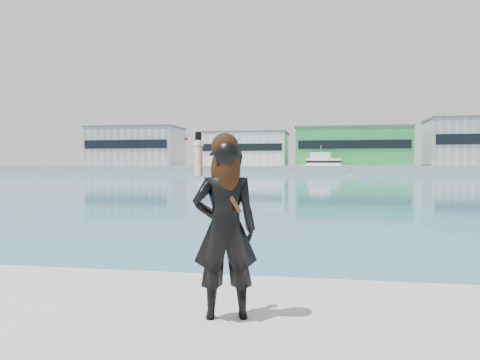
{
  "coord_description": "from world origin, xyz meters",
  "views": [
    {
      "loc": [
        0.81,
        -4.36,
        2.09
      ],
      "look_at": [
        -0.01,
        0.17,
        1.94
      ],
      "focal_mm": 35.0,
      "sensor_mm": 36.0,
      "label": 1
    }
  ],
  "objects_px": {
    "motor_yacht": "(326,166)",
    "buoy_near": "(352,177)",
    "buoy_far": "(224,176)",
    "woman": "(225,224)"
  },
  "relations": [
    {
      "from": "buoy_near",
      "to": "woman",
      "type": "xyz_separation_m",
      "value": [
        -5.59,
        -84.3,
        1.6
      ]
    },
    {
      "from": "buoy_far",
      "to": "motor_yacht",
      "type": "bearing_deg",
      "value": 59.38
    },
    {
      "from": "buoy_near",
      "to": "buoy_far",
      "type": "relative_size",
      "value": 1.0
    },
    {
      "from": "buoy_far",
      "to": "woman",
      "type": "bearing_deg",
      "value": -77.67
    },
    {
      "from": "motor_yacht",
      "to": "buoy_near",
      "type": "distance_m",
      "value": 33.76
    },
    {
      "from": "motor_yacht",
      "to": "buoy_far",
      "type": "xyz_separation_m",
      "value": [
        -19.46,
        -32.88,
        -2.01
      ]
    },
    {
      "from": "motor_yacht",
      "to": "buoy_far",
      "type": "bearing_deg",
      "value": -111.99
    },
    {
      "from": "motor_yacht",
      "to": "buoy_near",
      "type": "xyz_separation_m",
      "value": [
        4.67,
        -33.38,
        -2.01
      ]
    },
    {
      "from": "buoy_near",
      "to": "woman",
      "type": "bearing_deg",
      "value": -93.79
    },
    {
      "from": "motor_yacht",
      "to": "buoy_near",
      "type": "bearing_deg",
      "value": -73.41
    }
  ]
}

